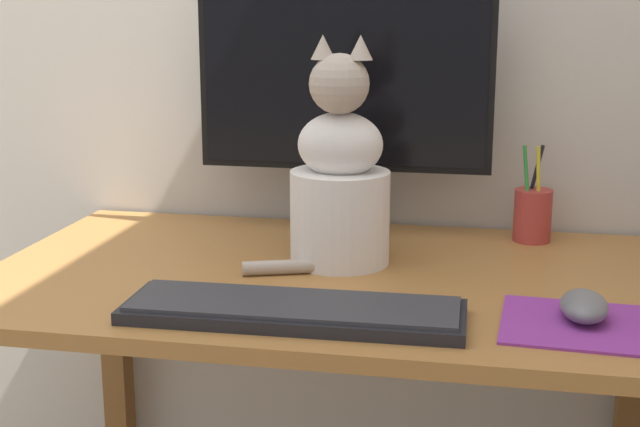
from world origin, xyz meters
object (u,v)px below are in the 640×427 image
Objects in this scene: computer_mouse_right at (584,306)px; pen_cup at (533,214)px; monitor at (344,92)px; cat at (342,181)px; keyboard at (293,310)px.

pen_cup reaches higher than computer_mouse_right.
monitor is 0.41m from pen_cup.
cat reaches higher than pen_cup.
pen_cup is at bearing 33.60° from cat.
monitor is 0.23m from cat.
pen_cup is at bearing 3.44° from monitor.
cat reaches higher than computer_mouse_right.
monitor reaches higher than pen_cup.
cat is at bearing -146.96° from pen_cup.
pen_cup is at bearing 53.96° from keyboard.
pen_cup is (0.34, 0.49, 0.04)m from keyboard.
cat is (-0.38, 0.22, 0.12)m from computer_mouse_right.
monitor is 0.53m from keyboard.
pen_cup is at bearing 97.67° from computer_mouse_right.
monitor is 1.43× the size of cat.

